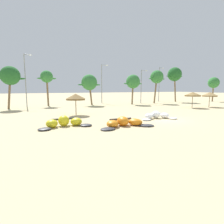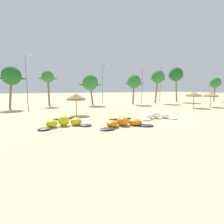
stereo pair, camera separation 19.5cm
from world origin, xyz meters
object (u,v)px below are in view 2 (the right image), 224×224
(palm_left, at_px, (48,77))
(palm_center_right, at_px, (158,77))
(beach_umbrella_near_van, at_px, (76,97))
(beach_umbrella_near_palms, at_px, (211,94))
(kite_far_left, at_px, (64,122))
(lamppost_east_center, at_px, (143,85))
(lamppost_west, at_px, (27,78))
(palm_right_of_gap, at_px, (176,75))
(palm_center_left, at_px, (134,82))
(lamppost_east, at_px, (161,83))
(palm_right, at_px, (215,83))
(kite_left_of_center, at_px, (157,116))
(kite_left, at_px, (124,123))
(lamppost_west_center, at_px, (103,82))
(palm_leftmost, at_px, (11,76))
(beach_umbrella_middle, at_px, (194,94))
(palm_left_of_gap, at_px, (90,83))

(palm_left, height_order, palm_center_right, palm_center_right)
(beach_umbrella_near_van, height_order, beach_umbrella_near_palms, beach_umbrella_near_van)
(beach_umbrella_near_palms, relative_size, palm_center_right, 0.36)
(kite_far_left, height_order, lamppost_east_center, lamppost_east_center)
(lamppost_west, bearing_deg, palm_center_right, -5.99)
(kite_far_left, bearing_deg, beach_umbrella_near_van, 68.76)
(palm_right_of_gap, bearing_deg, palm_center_left, -170.47)
(lamppost_east, bearing_deg, palm_center_right, -134.96)
(palm_center_right, bearing_deg, beach_umbrella_near_van, -152.43)
(lamppost_east, bearing_deg, kite_far_left, -142.04)
(beach_umbrella_near_palms, xyz_separation_m, palm_right, (14.01, 9.84, 2.64))
(beach_umbrella_near_van, bearing_deg, palm_center_right, 27.57)
(kite_far_left, xyz_separation_m, kite_left_of_center, (10.97, 0.03, -0.05))
(kite_far_left, xyz_separation_m, lamppost_east_center, (21.72, 19.82, 4.15))
(lamppost_west, bearing_deg, kite_left_of_center, -56.40)
(palm_center_left, bearing_deg, palm_right_of_gap, 9.53)
(kite_left, distance_m, beach_umbrella_near_palms, 25.77)
(kite_left, xyz_separation_m, lamppost_west_center, (7.79, 26.14, 4.86))
(beach_umbrella_near_palms, bearing_deg, palm_right, 35.08)
(kite_far_left, xyz_separation_m, palm_leftmost, (-6.00, 19.32, 5.40))
(palm_right, xyz_separation_m, lamppost_east_center, (-21.49, 2.85, -0.57))
(kite_far_left, relative_size, kite_left_of_center, 1.10)
(kite_left, distance_m, beach_umbrella_middle, 21.99)
(kite_left, distance_m, palm_left_of_gap, 23.46)
(palm_left, xyz_separation_m, palm_center_right, (25.10, -3.54, 0.45))
(kite_far_left, relative_size, lamppost_east_center, 0.65)
(palm_center_right, bearing_deg, lamppost_west, 174.01)
(kite_left, bearing_deg, palm_leftmost, 117.65)
(palm_center_left, height_order, palm_center_right, palm_center_right)
(kite_left, relative_size, lamppost_east_center, 0.72)
(kite_left_of_center, xyz_separation_m, palm_right_of_gap, (21.76, 20.71, 6.96))
(palm_center_right, bearing_deg, palm_right, -6.08)
(beach_umbrella_near_van, relative_size, lamppost_east, 0.31)
(beach_umbrella_near_van, xyz_separation_m, lamppost_west, (-6.30, 14.88, 3.13))
(beach_umbrella_middle, bearing_deg, palm_left_of_gap, 140.89)
(beach_umbrella_near_van, bearing_deg, palm_right_of_gap, 24.57)
(palm_center_left, bearing_deg, lamppost_west_center, 133.81)
(palm_left_of_gap, bearing_deg, palm_leftmost, -175.39)
(kite_left, bearing_deg, lamppost_west_center, 73.41)
(beach_umbrella_near_palms, distance_m, palm_left_of_gap, 24.51)
(kite_left_of_center, distance_m, beach_umbrella_middle, 15.94)
(kite_left_of_center, relative_size, palm_right, 0.71)
(beach_umbrella_middle, height_order, palm_center_right, palm_center_right)
(lamppost_east_center, xyz_separation_m, lamppost_east, (8.00, 3.37, 0.64))
(palm_center_right, distance_m, lamppost_east_center, 4.21)
(kite_left, bearing_deg, palm_right_of_gap, 39.96)
(palm_right_of_gap, bearing_deg, kite_left_of_center, -136.41)
(kite_left_of_center, distance_m, palm_left_of_gap, 21.08)
(beach_umbrella_near_van, bearing_deg, beach_umbrella_middle, 0.95)
(beach_umbrella_near_van, height_order, palm_center_right, palm_center_right)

